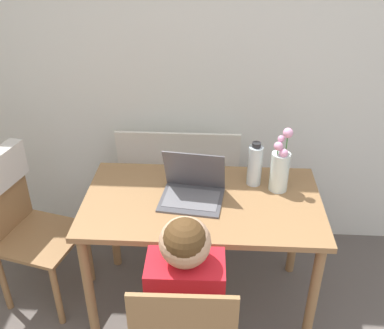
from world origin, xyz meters
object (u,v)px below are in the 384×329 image
at_px(flower_vase, 280,167).
at_px(water_bottle, 255,165).
at_px(person_seated, 186,291).
at_px(chair_spare, 15,207).
at_px(laptop, 193,187).

distance_m(flower_vase, water_bottle, 0.13).
bearing_deg(person_seated, chair_spare, -33.42).
bearing_deg(person_seated, water_bottle, -113.89).
xyz_separation_m(chair_spare, water_bottle, (1.26, 0.13, 0.23)).
bearing_deg(flower_vase, water_bottle, 158.84).
xyz_separation_m(laptop, water_bottle, (0.31, 0.14, 0.06)).
height_order(laptop, water_bottle, laptop).
xyz_separation_m(flower_vase, water_bottle, (-0.12, 0.05, -0.02)).
distance_m(person_seated, water_bottle, 0.81).
bearing_deg(chair_spare, flower_vase, -72.37).
bearing_deg(chair_spare, laptop, -76.67).
height_order(chair_spare, water_bottle, water_bottle).
height_order(chair_spare, laptop, laptop).
height_order(flower_vase, water_bottle, flower_vase).
xyz_separation_m(person_seated, laptop, (-0.01, 0.59, 0.11)).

